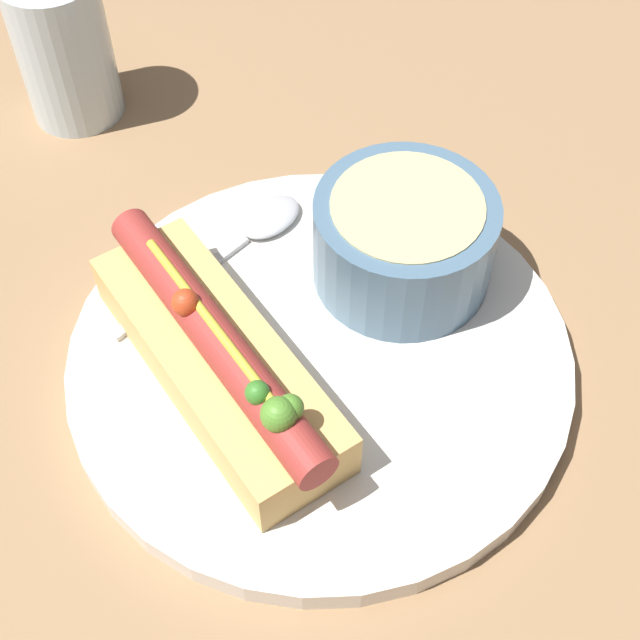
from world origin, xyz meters
TOP-DOWN VIEW (x-y plane):
  - ground_plane at (0.00, 0.00)m, footprint 4.00×4.00m
  - dinner_plate at (0.00, 0.00)m, footprint 0.29×0.29m
  - hot_dog at (-0.01, -0.06)m, footprint 0.19×0.07m
  - soup_bowl at (-0.02, 0.07)m, footprint 0.11×0.11m
  - spoon at (-0.10, 0.01)m, footprint 0.06×0.15m
  - drinking_glass at (-0.29, -0.04)m, footprint 0.07×0.07m

SIDE VIEW (x-z plane):
  - ground_plane at x=0.00m, z-range 0.00..0.00m
  - dinner_plate at x=0.00m, z-range 0.00..0.02m
  - spoon at x=-0.10m, z-range 0.02..0.02m
  - hot_dog at x=-0.01m, z-range 0.01..0.07m
  - soup_bowl at x=-0.02m, z-range 0.02..0.08m
  - drinking_glass at x=-0.29m, z-range 0.00..0.10m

